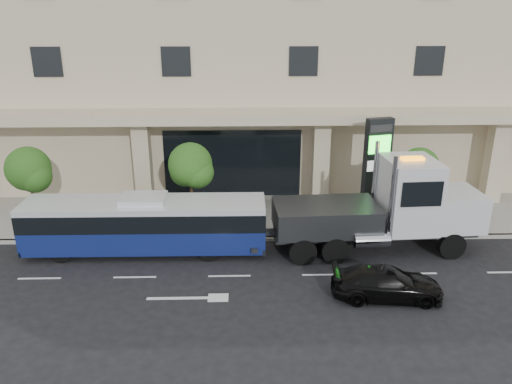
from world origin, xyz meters
TOP-DOWN VIEW (x-y plane):
  - ground at (0.00, 0.00)m, footprint 120.00×120.00m
  - sidewalk at (0.00, 5.00)m, footprint 120.00×6.00m
  - curb at (0.00, 2.00)m, footprint 120.00×0.30m
  - convention_center at (-0.00, 15.42)m, footprint 60.00×17.60m
  - tree_left at (-9.97, 3.59)m, footprint 2.27×2.20m
  - tree_mid at (-1.97, 3.59)m, footprint 2.28×2.20m
  - tree_right at (9.53, 3.59)m, footprint 2.10×2.00m
  - city_bus at (-3.89, 0.91)m, footprint 11.00×2.37m
  - tow_truck at (7.22, 0.92)m, footprint 10.82×3.18m
  - black_sedan at (6.19, -3.32)m, footprint 4.41×2.07m
  - signage_pylon at (7.45, 4.02)m, footprint 1.44×0.82m

SIDE VIEW (x-z plane):
  - ground at x=0.00m, z-range 0.00..0.00m
  - sidewalk at x=0.00m, z-range 0.00..0.15m
  - curb at x=0.00m, z-range 0.00..0.15m
  - black_sedan at x=6.19m, z-range 0.00..1.25m
  - city_bus at x=-3.89m, z-range 0.02..2.81m
  - tow_truck at x=7.22m, z-range -0.44..4.48m
  - signage_pylon at x=7.45m, z-range 0.20..5.66m
  - tree_right at x=9.53m, z-range 1.01..5.06m
  - tree_left at x=-9.97m, z-range 1.00..5.22m
  - tree_mid at x=-1.97m, z-range 1.07..5.45m
  - convention_center at x=0.00m, z-range -0.03..19.97m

